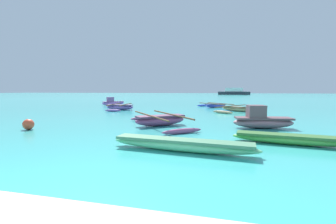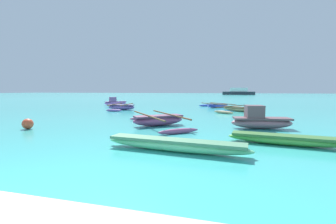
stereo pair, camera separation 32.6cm
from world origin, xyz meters
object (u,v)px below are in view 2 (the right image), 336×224
moored_boat_6 (174,144)px  moored_boat_4 (240,109)px  moored_boat_7 (121,107)px  distant_ferry (238,92)px  moored_boat_1 (115,102)px  moored_boat_3 (286,139)px  moored_boat_0 (218,106)px  moored_boat_2 (158,120)px  mooring_buoy_0 (28,124)px  moored_boat_5 (260,120)px

moored_boat_6 → moored_boat_4: bearing=84.7°
moored_boat_7 → distant_ferry: 67.66m
moored_boat_1 → distant_ferry: bearing=29.2°
moored_boat_3 → distant_ferry: size_ratio=0.32×
moored_boat_3 → distant_ferry: bearing=96.4°
moored_boat_6 → moored_boat_0: bearing=93.8°
moored_boat_6 → moored_boat_1: bearing=128.2°
moored_boat_2 → moored_boat_0: bearing=41.1°
moored_boat_4 → moored_boat_6: moored_boat_4 is taller
moored_boat_1 → moored_boat_4: bearing=-64.6°
moored_boat_2 → mooring_buoy_0: 5.61m
moored_boat_6 → moored_boat_7: moored_boat_7 is taller
moored_boat_3 → moored_boat_5: bearing=105.1°
moored_boat_7 → mooring_buoy_0: size_ratio=7.90×
moored_boat_4 → distant_ferry: (2.95, 65.63, 0.78)m
moored_boat_0 → distant_ferry: distant_ferry is taller
moored_boat_5 → moored_boat_7: (-9.98, 6.94, -0.12)m
moored_boat_0 → moored_boat_3: 14.58m
moored_boat_6 → distant_ferry: (5.32, 77.87, 0.80)m
moored_boat_3 → mooring_buoy_0: 9.95m
moored_boat_7 → mooring_buoy_0: (0.39, -9.58, -0.01)m
moored_boat_0 → moored_boat_4: moored_boat_4 is taller
moored_boat_7 → moored_boat_6: bearing=-63.8°
moored_boat_0 → moored_boat_5: bearing=-120.4°
moored_boat_7 → distant_ferry: size_ratio=0.32×
moored_boat_0 → moored_boat_7: size_ratio=1.15×
moored_boat_4 → moored_boat_7: 9.63m
moored_boat_6 → mooring_buoy_0: (-6.82, 1.80, 0.04)m
moored_boat_1 → mooring_buoy_0: bearing=-122.3°
moored_boat_1 → moored_boat_6: moored_boat_1 is taller
moored_boat_4 → moored_boat_5: size_ratio=1.78×
moored_boat_3 → moored_boat_7: (-10.34, 9.85, 0.07)m
moored_boat_2 → moored_boat_3: (4.84, -2.58, -0.09)m
mooring_buoy_0 → distant_ferry: (12.14, 76.07, 0.76)m
moored_boat_1 → moored_boat_2: size_ratio=0.47×
mooring_buoy_0 → moored_boat_6: bearing=-14.8°
moored_boat_4 → moored_boat_3: bearing=-51.6°
moored_boat_2 → moored_boat_4: bearing=25.2°
moored_boat_1 → moored_boat_5: (13.27, -12.06, 0.04)m
moored_boat_0 → distant_ferry: bearing=44.1°
moored_boat_4 → moored_boat_7: bearing=-140.5°
moored_boat_1 → moored_boat_7: (3.28, -5.12, -0.08)m
moored_boat_2 → mooring_buoy_0: (-5.11, -2.31, -0.03)m
moored_boat_0 → mooring_buoy_0: size_ratio=9.09×
moored_boat_1 → distant_ferry: 63.38m
moored_boat_3 → moored_boat_4: 10.73m
moored_boat_7 → mooring_buoy_0: bearing=-93.8°
moored_boat_1 → distant_ferry: size_ratio=0.20×
moored_boat_0 → moored_boat_2: (-2.25, -11.77, 0.07)m
moored_boat_1 → moored_boat_3: moored_boat_1 is taller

